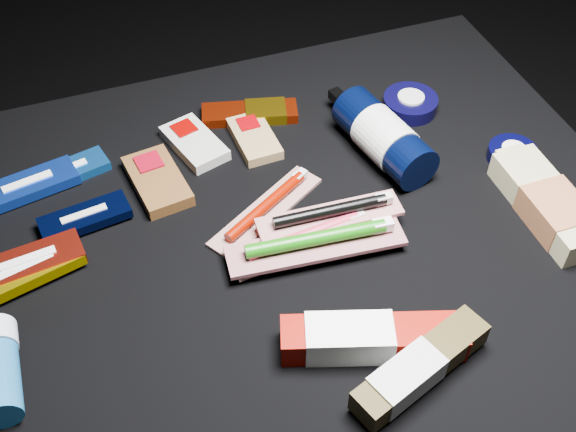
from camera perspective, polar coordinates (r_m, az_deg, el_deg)
name	(u,v)px	position (r m, az deg, el deg)	size (l,w,h in m)	color
ground	(282,387)	(1.28, -0.49, -13.38)	(3.00, 3.00, 0.00)	black
cloth_table	(281,321)	(1.11, -0.56, -8.30)	(0.98, 0.78, 0.40)	black
luna_bar_0	(67,172)	(1.07, -17.08, 3.32)	(0.12, 0.07, 0.02)	blue
luna_bar_1	(29,186)	(1.06, -19.81, 2.27)	(0.14, 0.07, 0.02)	#133BBB
luna_bar_2	(85,218)	(0.99, -15.75, -0.12)	(0.12, 0.06, 0.02)	black
luna_bar_3	(27,270)	(0.95, -19.95, -4.04)	(0.15, 0.08, 0.02)	#BAA002
luna_bar_4	(30,263)	(0.95, -19.75, -3.49)	(0.14, 0.07, 0.02)	maroon
clif_bar_0	(156,179)	(1.03, -10.37, 2.92)	(0.08, 0.13, 0.02)	brown
clif_bar_1	(193,141)	(1.08, -7.53, 5.86)	(0.09, 0.12, 0.02)	beige
clif_bar_2	(253,137)	(1.08, -2.76, 6.29)	(0.06, 0.10, 0.02)	#A38252
power_bar	(255,113)	(1.12, -2.62, 8.15)	(0.15, 0.08, 0.02)	maroon
lotion_bottle	(383,137)	(1.05, 7.55, 6.22)	(0.10, 0.22, 0.07)	black
cream_tin_upper	(410,104)	(1.15, 9.62, 8.76)	(0.08, 0.08, 0.03)	black
cream_tin_lower	(512,154)	(1.10, 17.30, 4.71)	(0.07, 0.07, 0.02)	black
bodywash_bottle	(548,205)	(1.02, 19.87, 0.86)	(0.07, 0.20, 0.04)	#C2B883
toothbrush_pack_0	(267,208)	(0.97, -1.66, 0.65)	(0.19, 0.14, 0.02)	#B6B0AB
toothbrush_pack_1	(305,239)	(0.93, 1.38, -1.79)	(0.20, 0.07, 0.02)	#B3AAA6
toothbrush_pack_2	(318,242)	(0.91, 2.41, -2.05)	(0.23, 0.08, 0.03)	#A8A19C
toothbrush_pack_3	(332,214)	(0.94, 3.49, 0.20)	(0.20, 0.06, 0.02)	beige
toothpaste_carton_red	(365,339)	(0.83, 6.07, -9.60)	(0.21, 0.11, 0.04)	#8A0800
toothpaste_carton_green	(416,370)	(0.82, 10.06, -11.93)	(0.18, 0.10, 0.03)	#362B0F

